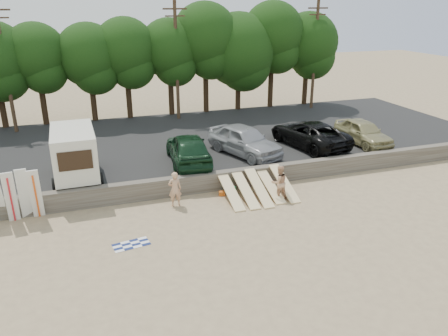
{
  "coord_description": "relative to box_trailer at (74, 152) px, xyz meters",
  "views": [
    {
      "loc": [
        -5.5,
        -17.61,
        9.51
      ],
      "look_at": [
        1.46,
        3.0,
        1.19
      ],
      "focal_mm": 35.0,
      "sensor_mm": 36.0,
      "label": 1
    }
  ],
  "objects": [
    {
      "name": "ground",
      "position": [
        6.01,
        -5.2,
        -2.2
      ],
      "size": [
        120.0,
        120.0,
        0.0
      ],
      "primitive_type": "plane",
      "color": "tan",
      "rests_on": "ground"
    },
    {
      "name": "seawall",
      "position": [
        6.01,
        -2.2,
        -1.7
      ],
      "size": [
        44.0,
        0.5,
        1.0
      ],
      "primitive_type": "cube",
      "color": "#6B6356",
      "rests_on": "ground"
    },
    {
      "name": "parking_lot",
      "position": [
        6.01,
        5.3,
        -1.85
      ],
      "size": [
        44.0,
        14.5,
        0.7
      ],
      "primitive_type": "cube",
      "color": "#282828",
      "rests_on": "ground"
    },
    {
      "name": "treeline",
      "position": [
        5.81,
        12.4,
        3.94
      ],
      "size": [
        33.97,
        6.37,
        8.97
      ],
      "color": "#382616",
      "rests_on": "parking_lot"
    },
    {
      "name": "utility_poles",
      "position": [
        8.01,
        10.8,
        3.22
      ],
      "size": [
        25.8,
        0.26,
        9.0
      ],
      "color": "#473321",
      "rests_on": "parking_lot"
    },
    {
      "name": "box_trailer",
      "position": [
        0.0,
        0.0,
        0.0
      ],
      "size": [
        2.48,
        4.29,
        2.69
      ],
      "rotation": [
        0.0,
        0.0,
        0.02
      ],
      "color": "beige",
      "rests_on": "parking_lot"
    },
    {
      "name": "car_1",
      "position": [
        6.18,
        0.42,
        -0.6
      ],
      "size": [
        2.57,
        5.46,
        1.8
      ],
      "primitive_type": "imported",
      "rotation": [
        0.0,
        0.0,
        3.06
      ],
      "color": "black",
      "rests_on": "parking_lot"
    },
    {
      "name": "car_2",
      "position": [
        9.82,
        0.86,
        -0.6
      ],
      "size": [
        3.83,
        5.7,
        1.8
      ],
      "primitive_type": "imported",
      "rotation": [
        0.0,
        0.0,
        0.35
      ],
      "color": "#9A9B9F",
      "rests_on": "parking_lot"
    },
    {
      "name": "car_3",
      "position": [
        14.4,
        1.11,
        -0.68
      ],
      "size": [
        3.74,
        6.31,
        1.64
      ],
      "primitive_type": "imported",
      "rotation": [
        0.0,
        0.0,
        3.32
      ],
      "color": "black",
      "rests_on": "parking_lot"
    },
    {
      "name": "car_4",
      "position": [
        17.98,
        0.38,
        -0.71
      ],
      "size": [
        1.99,
        4.69,
        1.58
      ],
      "primitive_type": "imported",
      "rotation": [
        0.0,
        0.0,
        0.03
      ],
      "color": "tan",
      "rests_on": "parking_lot"
    },
    {
      "name": "surfboard_upright_2",
      "position": [
        -2.88,
        -2.84,
        -0.93
      ],
      "size": [
        0.58,
        0.65,
        2.56
      ],
      "primitive_type": "cube",
      "rotation": [
        0.2,
        0.0,
        0.14
      ],
      "color": "silver",
      "rests_on": "ground"
    },
    {
      "name": "surfboard_upright_3",
      "position": [
        -2.34,
        -2.63,
        -0.92
      ],
      "size": [
        0.55,
        0.58,
        2.57
      ],
      "primitive_type": "cube",
      "rotation": [
        0.18,
        0.0,
        0.1
      ],
      "color": "silver",
      "rests_on": "ground"
    },
    {
      "name": "surfboard_upright_4",
      "position": [
        -1.84,
        -2.8,
        -0.93
      ],
      "size": [
        0.54,
        0.7,
        2.54
      ],
      "primitive_type": "cube",
      "rotation": [
        0.24,
        0.0,
        0.06
      ],
      "color": "silver",
      "rests_on": "ground"
    },
    {
      "name": "surfboard_low_0",
      "position": [
        7.32,
        -3.72,
        -1.73
      ],
      "size": [
        0.56,
        2.89,
        0.96
      ],
      "primitive_type": "cube",
      "rotation": [
        0.3,
        0.0,
        0.0
      ],
      "color": "beige",
      "rests_on": "ground"
    },
    {
      "name": "surfboard_low_1",
      "position": [
        8.1,
        -3.78,
        -1.71
      ],
      "size": [
        0.56,
        2.88,
        0.99
      ],
      "primitive_type": "cube",
      "rotation": [
        0.31,
        0.0,
        0.0
      ],
      "color": "beige",
      "rests_on": "ground"
    },
    {
      "name": "surfboard_low_2",
      "position": [
        8.8,
        -3.88,
        -1.66
      ],
      "size": [
        0.56,
        2.84,
        1.09
      ],
      "primitive_type": "cube",
      "rotation": [
        0.35,
        0.0,
        0.0
      ],
      "color": "beige",
      "rests_on": "ground"
    },
    {
      "name": "surfboard_low_3",
      "position": [
        9.54,
        -3.61,
        -1.73
      ],
      "size": [
        0.56,
        2.89,
        0.96
      ],
      "primitive_type": "cube",
      "rotation": [
        0.3,
        0.0,
        0.0
      ],
      "color": "beige",
      "rests_on": "ground"
    },
    {
      "name": "surfboard_low_4",
      "position": [
        10.29,
        -3.77,
        -1.65
      ],
      "size": [
        0.56,
        2.84,
        1.11
      ],
      "primitive_type": "cube",
      "rotation": [
        0.36,
        0.0,
        0.0
      ],
      "color": "beige",
      "rests_on": "ground"
    },
    {
      "name": "beachgoer_a",
      "position": [
        4.5,
        -3.45,
        -1.31
      ],
      "size": [
        0.68,
        0.48,
        1.79
      ],
      "primitive_type": "imported",
      "rotation": [
        0.0,
        0.0,
        3.07
      ],
      "color": "tan",
      "rests_on": "ground"
    },
    {
      "name": "beachgoer_b",
      "position": [
        9.72,
        -4.32,
        -1.31
      ],
      "size": [
        0.88,
        0.69,
        1.8
      ],
      "primitive_type": "imported",
      "rotation": [
        0.0,
        0.0,
        3.15
      ],
      "color": "tan",
      "rests_on": "ground"
    },
    {
      "name": "cooler",
      "position": [
        7.69,
        -2.8,
        -2.04
      ],
      "size": [
        0.45,
        0.39,
        0.32
      ],
      "primitive_type": "cube",
      "rotation": [
        0.0,
        0.0,
        0.28
      ],
      "color": "#268C48",
      "rests_on": "ground"
    },
    {
      "name": "gear_bag",
      "position": [
        7.07,
        -3.03,
        -2.09
      ],
      "size": [
        0.35,
        0.31,
        0.22
      ],
      "primitive_type": "cube",
      "rotation": [
        0.0,
        0.0,
        -0.21
      ],
      "color": "#C65917",
      "rests_on": "ground"
    },
    {
      "name": "beach_towel",
      "position": [
        1.91,
        -6.52,
        -2.2
      ],
      "size": [
        1.72,
        1.72,
        0.0
      ],
      "primitive_type": "plane",
      "rotation": [
        0.0,
        0.0,
        0.16
      ],
      "color": "white",
      "rests_on": "ground"
    }
  ]
}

